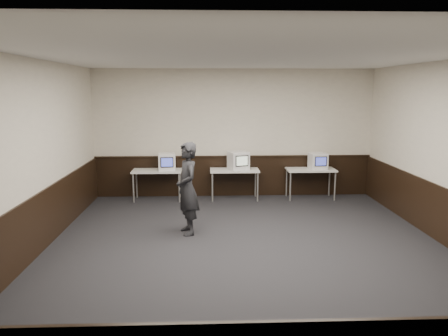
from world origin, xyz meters
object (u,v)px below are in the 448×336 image
at_px(emac_right, 318,161).
at_px(desk_left, 157,173).
at_px(desk_right, 311,172).
at_px(emac_left, 167,162).
at_px(person, 187,189).
at_px(emac_center, 238,160).
at_px(desk_center, 234,172).

bearing_deg(emac_right, desk_left, 174.72).
bearing_deg(desk_left, desk_right, 0.00).
bearing_deg(emac_left, person, -82.15).
distance_m(emac_left, emac_center, 1.75).
xyz_separation_m(desk_center, emac_center, (0.10, 0.03, 0.29)).
height_order(desk_center, person, person).
height_order(desk_right, emac_left, emac_left).
distance_m(desk_left, desk_center, 1.90).
bearing_deg(person, emac_left, 176.03).
height_order(emac_left, emac_center, emac_center).
height_order(desk_left, desk_center, same).
height_order(desk_left, emac_right, emac_right).
relative_size(emac_left, person, 0.27).
bearing_deg(desk_center, desk_right, 0.00).
relative_size(emac_right, person, 0.27).
relative_size(desk_center, emac_left, 2.52).
height_order(emac_center, person, person).
bearing_deg(person, emac_center, 139.17).
xyz_separation_m(desk_right, person, (-2.95, -2.59, 0.19)).
relative_size(emac_center, person, 0.33).
height_order(emac_left, emac_right, emac_left).
xyz_separation_m(desk_left, desk_right, (3.80, 0.00, 0.00)).
distance_m(emac_center, emac_right, 1.98).
relative_size(emac_left, emac_right, 1.03).
relative_size(emac_left, emac_center, 0.83).
distance_m(desk_right, emac_left, 3.57).
height_order(desk_left, person, person).
height_order(desk_center, emac_right, emac_right).
relative_size(desk_left, emac_left, 2.52).
distance_m(desk_right, emac_right, 0.32).
relative_size(desk_center, person, 0.69).
relative_size(desk_left, person, 0.69).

